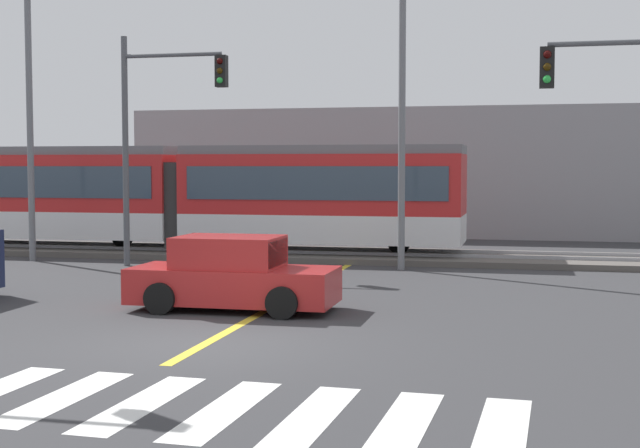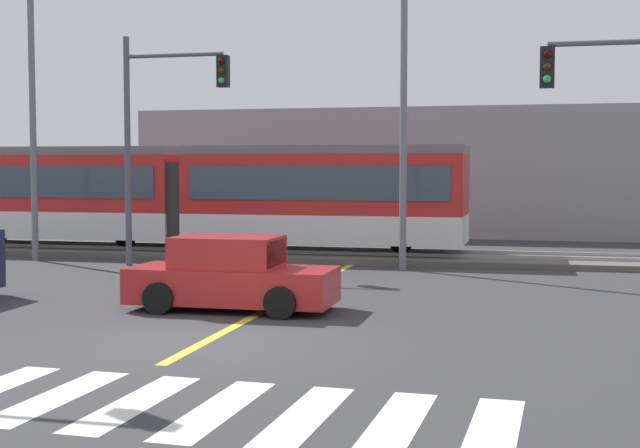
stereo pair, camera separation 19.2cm
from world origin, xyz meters
name	(u,v)px [view 2 (the right image)]	position (x,y,z in m)	size (l,w,h in m)	color
ground_plane	(204,342)	(0.00, 0.00, 0.00)	(200.00, 200.00, 0.00)	#333335
track_bed	(363,256)	(0.00, 14.02, 0.09)	(120.00, 4.00, 0.18)	#56514C
rail_near	(359,253)	(0.00, 13.30, 0.23)	(120.00, 0.08, 0.10)	#939399
rail_far	(367,249)	(0.00, 14.74, 0.23)	(120.00, 0.08, 0.10)	#939399
light_rail_tram	(187,193)	(-5.99, 14.01, 2.05)	(18.50, 2.64, 3.43)	silver
crosswalk_stripe_4	(57,397)	(-0.55, -3.77, 0.00)	(0.56, 2.80, 0.01)	silver
crosswalk_stripe_5	(135,403)	(0.55, -3.81, 0.00)	(0.56, 2.80, 0.01)	silver
crosswalk_stripe_6	(217,409)	(1.65, -3.85, 0.00)	(0.56, 2.80, 0.01)	silver
crosswalk_stripe_7	(304,416)	(2.75, -3.89, 0.00)	(0.56, 2.80, 0.01)	silver
crosswalk_stripe_8	(396,424)	(3.85, -3.93, 0.00)	(0.56, 2.80, 0.01)	silver
crosswalk_stripe_9	(493,431)	(4.95, -3.97, 0.00)	(0.56, 2.80, 0.01)	silver
lane_centre_line	(287,298)	(0.00, 5.11, 0.00)	(0.20, 13.81, 0.01)	gold
sedan_crossing	(232,276)	(-0.68, 3.34, 0.70)	(4.21, 1.94, 1.52)	#B22323
traffic_light_far_left	(159,119)	(-5.38, 10.37, 4.33)	(3.25, 0.38, 6.74)	#515459
street_lamp_west	(38,106)	(-9.71, 11.04, 4.81)	(2.05, 0.28, 8.49)	slate
street_lamp_centre	(411,73)	(1.89, 11.20, 5.56)	(2.32, 0.28, 9.89)	slate
building_backdrop_far	(431,172)	(0.84, 25.38, 2.69)	(25.02, 6.00, 5.38)	gray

